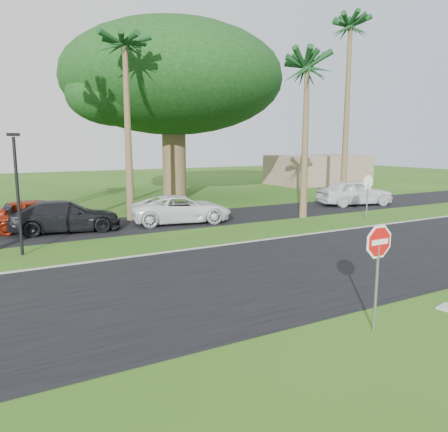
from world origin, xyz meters
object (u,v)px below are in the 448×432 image
stop_sign_far (368,188)px  car_pickup (355,193)px  car_red (38,215)px  car_dark (65,217)px  stop_sign_near (378,256)px  car_minivan (182,209)px

stop_sign_far → car_pickup: bearing=-128.3°
car_red → car_dark: (1.16, -0.83, -0.06)m
car_dark → car_pickup: size_ratio=1.00×
stop_sign_near → car_minivan: size_ratio=0.49×
stop_sign_near → car_red: size_ratio=0.55×
car_red → car_pickup: size_ratio=0.91×
stop_sign_near → stop_sign_far: size_ratio=1.00×
car_pickup → stop_sign_far: bearing=155.2°
stop_sign_near → car_dark: (-4.25, 15.32, -1.02)m
car_minivan → car_pickup: 13.20m
car_dark → car_pickup: 19.09m
car_dark → car_pickup: (19.09, -0.08, 0.13)m
car_red → stop_sign_far: bearing=-93.9°
stop_sign_near → car_pickup: size_ratio=0.50×
car_minivan → car_pickup: car_pickup is taller
car_red → car_pickup: bearing=-79.6°
car_dark → car_minivan: (5.90, -0.50, -0.01)m
car_red → car_dark: size_ratio=0.92×
stop_sign_near → car_red: (-5.41, 16.15, -0.96)m
car_red → car_minivan: 7.18m
car_red → car_dark: 1.43m
car_minivan → car_pickup: size_ratio=1.03×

